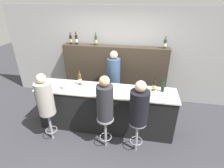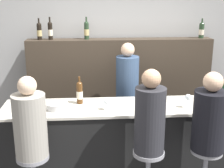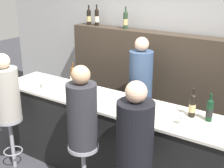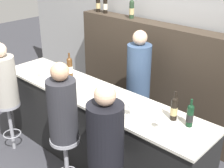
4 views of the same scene
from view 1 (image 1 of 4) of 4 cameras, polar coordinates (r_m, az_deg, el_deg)
The scene contains 22 objects.
ground_plane at distance 4.08m, azimuth -2.94°, elevation -16.38°, with size 16.00×16.00×0.00m, color #333338.
wall_back at distance 4.97m, azimuth 1.34°, elevation 9.39°, with size 6.40×0.05×2.60m.
bar_counter at distance 3.99m, azimuth -2.13°, elevation -8.12°, with size 3.01×0.65×1.01m.
back_bar_cabinet at distance 4.94m, azimuth 0.87°, elevation 3.17°, with size 2.82×0.28×1.62m.
wine_bottle_counter_0 at distance 3.93m, azimuth -10.47°, elevation 1.59°, with size 0.08×0.08×0.33m.
wine_bottle_counter_1 at distance 3.72m, azimuth 13.58°, elevation -0.43°, with size 0.07×0.07×0.31m.
wine_bottle_counter_2 at distance 3.74m, azimuth 16.30°, elevation -0.75°, with size 0.07×0.07×0.29m.
wine_bottle_backbar_0 at distance 4.97m, azimuth -13.33°, elevation 14.03°, with size 0.07×0.07×0.32m.
wine_bottle_backbar_1 at distance 4.91m, azimuth -11.56°, elevation 14.13°, with size 0.07×0.07×0.33m.
wine_bottle_backbar_2 at distance 4.74m, azimuth -5.29°, elevation 14.11°, with size 0.07×0.07×0.33m.
wine_bottle_backbar_3 at distance 4.62m, azimuth 16.94°, elevation 12.57°, with size 0.08×0.08×0.30m.
wine_glass_0 at distance 3.65m, azimuth -7.11°, elevation -1.02°, with size 0.07×0.07×0.14m.
wine_glass_1 at distance 3.49m, azimuth 7.82°, elevation -1.90°, with size 0.08×0.08×0.17m.
wine_glass_2 at distance 3.52m, azimuth 13.41°, elevation -2.74°, with size 0.07×0.07×0.13m.
metal_bowl at distance 3.92m, azimuth -14.66°, elevation -0.61°, with size 0.25×0.25×0.07m.
bar_stool_left at distance 3.88m, azimuth -19.87°, elevation -10.47°, with size 0.33×0.33×0.72m.
guest_seated_left at distance 3.60m, azimuth -21.16°, elevation -3.75°, with size 0.32×0.32×0.82m.
bar_stool_middle at distance 3.49m, azimuth -2.18°, elevation -13.20°, with size 0.33×0.33×0.72m.
guest_seated_middle at distance 3.17m, azimuth -2.35°, elevation -5.51°, with size 0.31×0.31×0.87m.
bar_stool_right at distance 3.44m, azimuth 8.24°, elevation -14.23°, with size 0.33×0.33×0.72m.
guest_seated_right at distance 3.12m, azimuth 8.86°, elevation -6.92°, with size 0.35×0.35×0.83m.
bartender at distance 4.50m, azimuth 0.53°, elevation -0.03°, with size 0.32×0.32×1.63m.
Camera 1 is at (0.72, -2.89, 2.79)m, focal length 28.00 mm.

